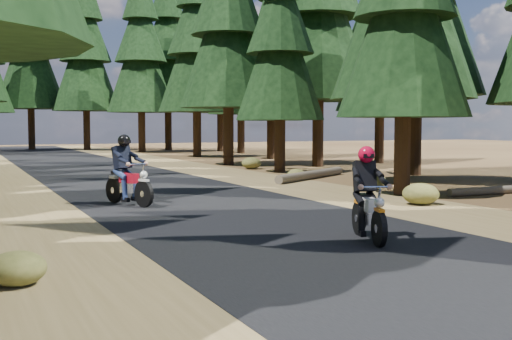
# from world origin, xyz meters

# --- Properties ---
(ground) EXTENTS (120.00, 120.00, 0.00)m
(ground) POSITION_xyz_m (0.00, 0.00, 0.00)
(ground) COLOR #402B17
(ground) RESTS_ON ground
(road) EXTENTS (6.00, 100.00, 0.01)m
(road) POSITION_xyz_m (0.00, 5.00, 0.01)
(road) COLOR black
(road) RESTS_ON ground
(shoulder_l) EXTENTS (3.20, 100.00, 0.01)m
(shoulder_l) POSITION_xyz_m (-4.60, 5.00, 0.00)
(shoulder_l) COLOR brown
(shoulder_l) RESTS_ON ground
(shoulder_r) EXTENTS (3.20, 100.00, 0.01)m
(shoulder_r) POSITION_xyz_m (4.60, 5.00, 0.00)
(shoulder_r) COLOR brown
(shoulder_r) RESTS_ON ground
(pine_forest) EXTENTS (34.59, 55.08, 16.32)m
(pine_forest) POSITION_xyz_m (-0.02, 21.05, 7.89)
(pine_forest) COLOR black
(pine_forest) RESTS_ON ground
(log_near) EXTENTS (4.52, 3.31, 0.32)m
(log_near) POSITION_xyz_m (6.49, 10.48, 0.16)
(log_near) COLOR #4C4233
(log_near) RESTS_ON ground
(log_far) EXTENTS (3.87, 0.31, 0.24)m
(log_far) POSITION_xyz_m (8.92, 3.51, 0.12)
(log_far) COLOR #4C4233
(log_far) RESTS_ON ground
(understory_shrubs) EXTENTS (15.53, 28.65, 0.58)m
(understory_shrubs) POSITION_xyz_m (0.50, 5.88, 0.26)
(understory_shrubs) COLOR #474C1E
(understory_shrubs) RESTS_ON ground
(rider_lead) EXTENTS (1.10, 1.93, 1.65)m
(rider_lead) POSITION_xyz_m (0.87, -1.28, 0.56)
(rider_lead) COLOR silver
(rider_lead) RESTS_ON road
(rider_follow) EXTENTS (1.27, 2.08, 1.78)m
(rider_follow) POSITION_xyz_m (-1.71, 5.45, 0.60)
(rider_follow) COLOR maroon
(rider_follow) RESTS_ON road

